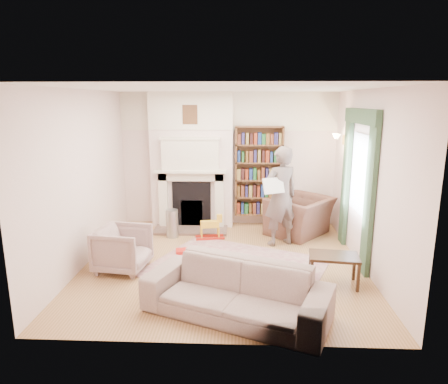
{
  "coord_description": "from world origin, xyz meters",
  "views": [
    {
      "loc": [
        0.28,
        -6.16,
        2.62
      ],
      "look_at": [
        0.0,
        0.25,
        1.15
      ],
      "focal_mm": 32.0,
      "sensor_mm": 36.0,
      "label": 1
    }
  ],
  "objects_px": {
    "man_reading": "(281,197)",
    "armchair_reading": "(300,216)",
    "bookcase": "(259,171)",
    "sofa": "(236,291)",
    "armchair_left": "(123,249)",
    "coffee_table": "(333,270)",
    "rocking_horse": "(210,227)",
    "paraffin_heater": "(172,223)"
  },
  "relations": [
    {
      "from": "armchair_left",
      "to": "man_reading",
      "type": "distance_m",
      "value": 2.92
    },
    {
      "from": "coffee_table",
      "to": "rocking_horse",
      "type": "distance_m",
      "value": 2.7
    },
    {
      "from": "coffee_table",
      "to": "paraffin_heater",
      "type": "xyz_separation_m",
      "value": [
        -2.7,
        1.96,
        0.05
      ]
    },
    {
      "from": "bookcase",
      "to": "sofa",
      "type": "height_order",
      "value": "bookcase"
    },
    {
      "from": "coffee_table",
      "to": "rocking_horse",
      "type": "xyz_separation_m",
      "value": [
        -1.95,
        1.87,
        0.02
      ]
    },
    {
      "from": "armchair_reading",
      "to": "man_reading",
      "type": "height_order",
      "value": "man_reading"
    },
    {
      "from": "bookcase",
      "to": "sofa",
      "type": "xyz_separation_m",
      "value": [
        -0.42,
        -3.76,
        -0.84
      ]
    },
    {
      "from": "man_reading",
      "to": "rocking_horse",
      "type": "height_order",
      "value": "man_reading"
    },
    {
      "from": "armchair_reading",
      "to": "coffee_table",
      "type": "distance_m",
      "value": 2.24
    },
    {
      "from": "bookcase",
      "to": "coffee_table",
      "type": "relative_size",
      "value": 2.64
    },
    {
      "from": "bookcase",
      "to": "sofa",
      "type": "bearing_deg",
      "value": -96.36
    },
    {
      "from": "man_reading",
      "to": "armchair_reading",
      "type": "bearing_deg",
      "value": -153.11
    },
    {
      "from": "paraffin_heater",
      "to": "sofa",
      "type": "bearing_deg",
      "value": -65.95
    },
    {
      "from": "bookcase",
      "to": "coffee_table",
      "type": "xyz_separation_m",
      "value": [
        0.98,
        -2.82,
        -0.95
      ]
    },
    {
      "from": "man_reading",
      "to": "coffee_table",
      "type": "xyz_separation_m",
      "value": [
        0.63,
        -1.63,
        -0.69
      ]
    },
    {
      "from": "armchair_left",
      "to": "coffee_table",
      "type": "height_order",
      "value": "armchair_left"
    },
    {
      "from": "bookcase",
      "to": "armchair_reading",
      "type": "height_order",
      "value": "bookcase"
    },
    {
      "from": "bookcase",
      "to": "armchair_left",
      "type": "distance_m",
      "value": 3.4
    },
    {
      "from": "armchair_left",
      "to": "sofa",
      "type": "xyz_separation_m",
      "value": [
        1.8,
        -1.31,
        -0.02
      ]
    },
    {
      "from": "armchair_reading",
      "to": "paraffin_heater",
      "type": "distance_m",
      "value": 2.53
    },
    {
      "from": "man_reading",
      "to": "paraffin_heater",
      "type": "bearing_deg",
      "value": -35.28
    },
    {
      "from": "bookcase",
      "to": "rocking_horse",
      "type": "height_order",
      "value": "bookcase"
    },
    {
      "from": "paraffin_heater",
      "to": "rocking_horse",
      "type": "distance_m",
      "value": 0.75
    },
    {
      "from": "coffee_table",
      "to": "armchair_left",
      "type": "bearing_deg",
      "value": -179.77
    },
    {
      "from": "armchair_left",
      "to": "armchair_reading",
      "type": "bearing_deg",
      "value": -50.24
    },
    {
      "from": "coffee_table",
      "to": "paraffin_heater",
      "type": "height_order",
      "value": "paraffin_heater"
    },
    {
      "from": "sofa",
      "to": "rocking_horse",
      "type": "distance_m",
      "value": 2.86
    },
    {
      "from": "bookcase",
      "to": "rocking_horse",
      "type": "xyz_separation_m",
      "value": [
        -0.97,
        -0.95,
        -0.93
      ]
    },
    {
      "from": "armchair_left",
      "to": "rocking_horse",
      "type": "bearing_deg",
      "value": -31.76
    },
    {
      "from": "armchair_reading",
      "to": "rocking_horse",
      "type": "bearing_deg",
      "value": -37.77
    },
    {
      "from": "bookcase",
      "to": "rocking_horse",
      "type": "bearing_deg",
      "value": -135.57
    },
    {
      "from": "armchair_reading",
      "to": "sofa",
      "type": "distance_m",
      "value": 3.39
    },
    {
      "from": "armchair_reading",
      "to": "armchair_left",
      "type": "distance_m",
      "value": 3.55
    },
    {
      "from": "man_reading",
      "to": "armchair_left",
      "type": "bearing_deg",
      "value": -0.21
    },
    {
      "from": "man_reading",
      "to": "paraffin_heater",
      "type": "relative_size",
      "value": 3.34
    },
    {
      "from": "paraffin_heater",
      "to": "bookcase",
      "type": "bearing_deg",
      "value": 26.68
    },
    {
      "from": "bookcase",
      "to": "coffee_table",
      "type": "distance_m",
      "value": 3.13
    },
    {
      "from": "armchair_left",
      "to": "sofa",
      "type": "height_order",
      "value": "armchair_left"
    },
    {
      "from": "armchair_reading",
      "to": "bookcase",
      "type": "bearing_deg",
      "value": -85.48
    },
    {
      "from": "sofa",
      "to": "man_reading",
      "type": "xyz_separation_m",
      "value": [
        0.77,
        2.57,
        0.59
      ]
    },
    {
      "from": "coffee_table",
      "to": "bookcase",
      "type": "bearing_deg",
      "value": 116.15
    },
    {
      "from": "bookcase",
      "to": "paraffin_heater",
      "type": "height_order",
      "value": "bookcase"
    }
  ]
}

